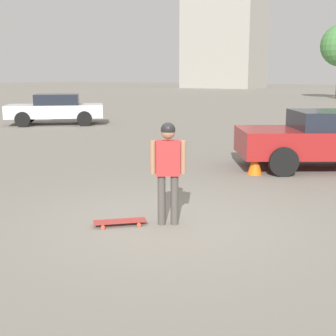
{
  "coord_description": "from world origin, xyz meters",
  "views": [
    {
      "loc": [
        -5.85,
        -3.83,
        2.29
      ],
      "look_at": [
        0.0,
        0.0,
        0.9
      ],
      "focal_mm": 50.0,
      "sensor_mm": 36.0,
      "label": 1
    }
  ],
  "objects_px": {
    "skateboard": "(120,222)",
    "car_parked_near": "(331,138)",
    "traffic_cone": "(255,162)",
    "car_parked_far": "(56,109)",
    "person": "(168,163)"
  },
  "relations": [
    {
      "from": "skateboard",
      "to": "car_parked_near",
      "type": "distance_m",
      "value": 6.62
    },
    {
      "from": "skateboard",
      "to": "traffic_cone",
      "type": "height_order",
      "value": "traffic_cone"
    },
    {
      "from": "car_parked_near",
      "to": "car_parked_far",
      "type": "relative_size",
      "value": 1.06
    },
    {
      "from": "car_parked_far",
      "to": "skateboard",
      "type": "bearing_deg",
      "value": 98.11
    },
    {
      "from": "car_parked_far",
      "to": "traffic_cone",
      "type": "height_order",
      "value": "car_parked_far"
    },
    {
      "from": "person",
      "to": "car_parked_near",
      "type": "bearing_deg",
      "value": 46.3
    },
    {
      "from": "car_parked_near",
      "to": "car_parked_far",
      "type": "height_order",
      "value": "car_parked_near"
    },
    {
      "from": "skateboard",
      "to": "car_parked_far",
      "type": "relative_size",
      "value": 0.17
    },
    {
      "from": "person",
      "to": "skateboard",
      "type": "relative_size",
      "value": 2.16
    },
    {
      "from": "skateboard",
      "to": "car_parked_near",
      "type": "relative_size",
      "value": 0.16
    },
    {
      "from": "car_parked_far",
      "to": "person",
      "type": "bearing_deg",
      "value": 100.76
    },
    {
      "from": "person",
      "to": "traffic_cone",
      "type": "distance_m",
      "value": 4.31
    },
    {
      "from": "car_parked_near",
      "to": "traffic_cone",
      "type": "distance_m",
      "value": 2.17
    },
    {
      "from": "car_parked_near",
      "to": "car_parked_far",
      "type": "distance_m",
      "value": 13.96
    },
    {
      "from": "traffic_cone",
      "to": "car_parked_far",
      "type": "bearing_deg",
      "value": 66.28
    }
  ]
}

